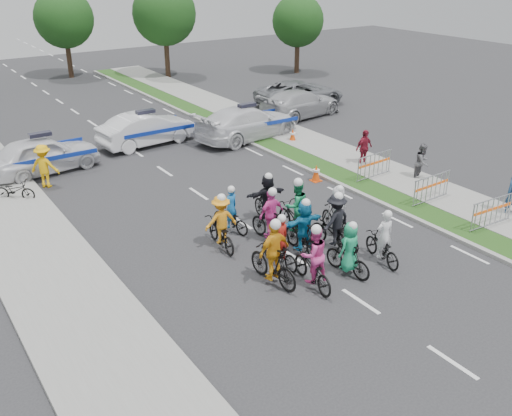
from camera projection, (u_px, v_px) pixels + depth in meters
ground at (361, 301)px, 15.30m from camera, size 90.00×90.00×0.00m
curb_right at (367, 197)px, 21.66m from camera, size 0.20×60.00×0.12m
grass_strip at (380, 193)px, 22.02m from camera, size 1.20×60.00×0.11m
sidewalk_right at (412, 183)px, 22.93m from camera, size 2.40×60.00×0.13m
sidewalk_left at (62, 289)px, 15.72m from camera, size 3.00×60.00×0.13m
rider_0 at (383, 245)px, 17.03m from camera, size 0.93×1.79×1.74m
rider_1 at (349, 254)px, 16.33m from camera, size 0.77×1.68×1.72m
rider_2 at (313, 263)px, 15.74m from camera, size 0.91×1.97×1.94m
rider_3 at (273, 259)px, 15.84m from camera, size 1.06×1.97×2.03m
rider_4 at (335, 227)px, 17.74m from camera, size 1.17×2.00×1.96m
rider_5 at (303, 230)px, 17.46m from camera, size 1.49×1.78×1.86m
rider_6 at (279, 248)px, 16.86m from camera, size 0.63×1.68×1.70m
rider_7 at (337, 215)px, 18.72m from camera, size 0.79×1.72×1.75m
rider_8 at (296, 214)px, 18.63m from camera, size 0.90×2.04×2.03m
rider_9 at (271, 221)px, 18.18m from camera, size 0.99×1.86×1.90m
rider_10 at (221, 227)px, 17.79m from camera, size 1.10×1.90×1.88m
rider_11 at (267, 201)px, 19.53m from camera, size 1.49×1.78×1.83m
rider_12 at (230, 216)px, 18.95m from camera, size 0.89×1.71×1.66m
police_car_0 at (43, 154)px, 23.93m from camera, size 4.87×2.52×1.59m
police_car_1 at (147, 129)px, 27.40m from camera, size 4.86×2.12×1.56m
police_car_2 at (247, 123)px, 28.28m from camera, size 5.87×3.02×1.63m
civilian_sedan at (300, 103)px, 32.08m from camera, size 5.52×2.91×1.52m
civilian_suv at (300, 93)px, 34.40m from camera, size 5.71×3.07×1.53m
spectator_1 at (422, 162)px, 23.11m from camera, size 0.89×0.79×1.55m
spectator_2 at (364, 148)px, 24.64m from camera, size 0.97×0.46×1.62m
marshal_hiviz at (44, 166)px, 22.41m from camera, size 1.27×1.24×1.75m
barrier_0 at (492, 213)px, 19.10m from camera, size 2.02×0.61×1.12m
barrier_1 at (431, 189)px, 21.03m from camera, size 2.02×0.57×1.12m
barrier_2 at (374, 167)px, 23.25m from camera, size 2.03×0.63×1.12m
cone_0 at (316, 173)px, 23.20m from camera, size 0.40×0.40×0.70m
cone_1 at (293, 136)px, 27.91m from camera, size 0.40×0.40×0.70m
parked_bike at (15, 190)px, 21.35m from camera, size 1.53×1.38×0.81m
tree_1 at (164, 13)px, 40.67m from camera, size 4.55×4.55×6.82m
tree_2 at (298, 21)px, 42.54m from camera, size 3.85×3.85×5.77m
tree_4 at (64, 19)px, 40.77m from camera, size 4.20×4.20×6.30m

